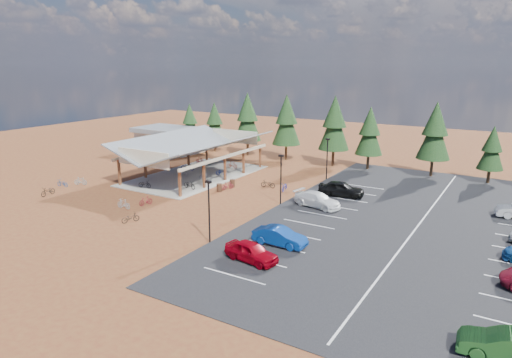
% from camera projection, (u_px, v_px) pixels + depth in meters
% --- Properties ---
extents(ground, '(140.00, 140.00, 0.00)m').
position_uv_depth(ground, '(229.00, 202.00, 47.51)').
color(ground, maroon).
rests_on(ground, ground).
extents(asphalt_lot, '(27.00, 44.00, 0.04)m').
position_uv_depth(asphalt_lot, '(419.00, 225.00, 40.69)').
color(asphalt_lot, black).
rests_on(asphalt_lot, ground).
extents(concrete_pad, '(10.60, 18.60, 0.10)m').
position_uv_depth(concrete_pad, '(196.00, 176.00, 58.33)').
color(concrete_pad, gray).
rests_on(concrete_pad, ground).
extents(bike_pavilion, '(11.65, 19.40, 4.97)m').
position_uv_depth(bike_pavilion, '(195.00, 146.00, 57.39)').
color(bike_pavilion, brown).
rests_on(bike_pavilion, concrete_pad).
extents(outbuilding, '(11.00, 7.00, 3.90)m').
position_uv_depth(outbuilding, '(170.00, 139.00, 73.99)').
color(outbuilding, '#ADA593').
rests_on(outbuilding, ground).
extents(lamp_post_0, '(0.50, 0.25, 5.14)m').
position_uv_depth(lamp_post_0, '(209.00, 207.00, 35.98)').
color(lamp_post_0, black).
rests_on(lamp_post_0, ground).
extents(lamp_post_1, '(0.50, 0.25, 5.14)m').
position_uv_depth(lamp_post_1, '(281.00, 176.00, 45.92)').
color(lamp_post_1, black).
rests_on(lamp_post_1, ground).
extents(lamp_post_2, '(0.50, 0.25, 5.14)m').
position_uv_depth(lamp_post_2, '(327.00, 156.00, 55.86)').
color(lamp_post_2, black).
rests_on(lamp_post_2, ground).
extents(trash_bin_0, '(0.60, 0.60, 0.90)m').
position_uv_depth(trash_bin_0, '(219.00, 188.00, 51.15)').
color(trash_bin_0, '#3F2516').
rests_on(trash_bin_0, ground).
extents(trash_bin_1, '(0.60, 0.60, 0.90)m').
position_uv_depth(trash_bin_1, '(232.00, 183.00, 53.03)').
color(trash_bin_1, '#3F2516').
rests_on(trash_bin_1, ground).
extents(pine_0, '(3.22, 3.22, 7.51)m').
position_uv_depth(pine_0, '(190.00, 121.00, 76.35)').
color(pine_0, '#382314').
rests_on(pine_0, ground).
extents(pine_1, '(3.42, 3.42, 7.97)m').
position_uv_depth(pine_1, '(215.00, 122.00, 73.49)').
color(pine_1, '#382314').
rests_on(pine_1, ground).
extents(pine_2, '(4.17, 4.17, 9.72)m').
position_uv_depth(pine_2, '(247.00, 117.00, 69.92)').
color(pine_2, '#382314').
rests_on(pine_2, ground).
extents(pine_3, '(4.16, 4.16, 9.68)m').
position_uv_depth(pine_3, '(287.00, 120.00, 66.67)').
color(pine_3, '#382314').
rests_on(pine_3, ground).
extents(pine_4, '(4.22, 4.22, 9.84)m').
position_uv_depth(pine_4, '(334.00, 123.00, 62.46)').
color(pine_4, '#382314').
rests_on(pine_4, ground).
extents(pine_5, '(3.64, 3.64, 8.48)m').
position_uv_depth(pine_5, '(370.00, 131.00, 60.78)').
color(pine_5, '#382314').
rests_on(pine_5, ground).
extents(pine_6, '(4.08, 4.08, 9.50)m').
position_uv_depth(pine_6, '(435.00, 131.00, 56.68)').
color(pine_6, '#382314').
rests_on(pine_6, ground).
extents(pine_7, '(2.98, 2.98, 6.93)m').
position_uv_depth(pine_7, '(492.00, 148.00, 53.94)').
color(pine_7, '#382314').
rests_on(pine_7, ground).
extents(bike_0, '(1.72, 0.82, 0.87)m').
position_uv_depth(bike_0, '(145.00, 184.00, 52.36)').
color(bike_0, black).
rests_on(bike_0, concrete_pad).
extents(bike_1, '(1.57, 0.77, 0.91)m').
position_uv_depth(bike_1, '(184.00, 172.00, 57.91)').
color(bike_1, gray).
rests_on(bike_1, concrete_pad).
extents(bike_2, '(2.00, 1.02, 1.00)m').
position_uv_depth(bike_2, '(188.00, 166.00, 60.97)').
color(bike_2, navy).
rests_on(bike_2, concrete_pad).
extents(bike_3, '(1.62, 0.57, 0.95)m').
position_uv_depth(bike_3, '(200.00, 161.00, 64.66)').
color(bike_3, maroon).
rests_on(bike_3, concrete_pad).
extents(bike_4, '(1.89, 0.91, 0.95)m').
position_uv_depth(bike_4, '(190.00, 185.00, 51.97)').
color(bike_4, black).
rests_on(bike_4, concrete_pad).
extents(bike_5, '(1.58, 0.50, 0.94)m').
position_uv_depth(bike_5, '(204.00, 177.00, 55.53)').
color(bike_5, '#9BA0A4').
rests_on(bike_5, concrete_pad).
extents(bike_6, '(1.88, 0.82, 0.96)m').
position_uv_depth(bike_6, '(222.00, 172.00, 57.77)').
color(bike_6, navy).
rests_on(bike_6, concrete_pad).
extents(bike_7, '(1.54, 0.55, 0.91)m').
position_uv_depth(bike_7, '(232.00, 165.00, 62.15)').
color(bike_7, maroon).
rests_on(bike_7, concrete_pad).
extents(bike_8, '(0.90, 1.92, 0.97)m').
position_uv_depth(bike_8, '(48.00, 191.00, 49.63)').
color(bike_8, black).
rests_on(bike_8, ground).
extents(bike_9, '(1.64, 1.06, 0.96)m').
position_uv_depth(bike_9, '(81.00, 181.00, 53.90)').
color(bike_9, '#95999D').
rests_on(bike_9, ground).
extents(bike_10, '(1.68, 0.73, 0.86)m').
position_uv_depth(bike_10, '(62.00, 183.00, 53.15)').
color(bike_10, navy).
rests_on(bike_10, ground).
extents(bike_11, '(0.80, 1.59, 0.92)m').
position_uv_depth(bike_11, '(146.00, 201.00, 46.28)').
color(bike_11, maroon).
rests_on(bike_11, ground).
extents(bike_12, '(1.19, 1.73, 0.86)m').
position_uv_depth(bike_12, '(130.00, 218.00, 41.27)').
color(bike_12, black).
rests_on(bike_12, ground).
extents(bike_13, '(1.68, 0.53, 1.00)m').
position_uv_depth(bike_13, '(124.00, 204.00, 45.14)').
color(bike_13, '#92959A').
rests_on(bike_13, ground).
extents(bike_14, '(1.02, 1.95, 0.97)m').
position_uv_depth(bike_14, '(285.00, 187.00, 51.43)').
color(bike_14, navy).
rests_on(bike_14, ground).
extents(bike_15, '(1.08, 1.58, 0.93)m').
position_uv_depth(bike_15, '(227.00, 186.00, 51.96)').
color(bike_15, maroon).
rests_on(bike_15, ground).
extents(bike_16, '(1.81, 0.75, 0.93)m').
position_uv_depth(bike_16, '(268.00, 184.00, 52.73)').
color(bike_16, black).
rests_on(bike_16, ground).
extents(car_0, '(4.44, 2.31, 1.44)m').
position_uv_depth(car_0, '(251.00, 252.00, 33.04)').
color(car_0, '#950210').
rests_on(car_0, asphalt_lot).
extents(car_1, '(4.39, 1.55, 1.44)m').
position_uv_depth(car_1, '(280.00, 236.00, 35.93)').
color(car_1, navy).
rests_on(car_1, asphalt_lot).
extents(car_3, '(5.30, 2.98, 1.45)m').
position_uv_depth(car_3, '(317.00, 200.00, 45.55)').
color(car_3, white).
rests_on(car_3, asphalt_lot).
extents(car_4, '(5.18, 2.88, 1.67)m').
position_uv_depth(car_4, '(341.00, 189.00, 49.11)').
color(car_4, black).
rests_on(car_4, asphalt_lot).
extents(car_5, '(4.68, 2.05, 1.50)m').
position_uv_depth(car_5, '(508.00, 346.00, 21.98)').
color(car_5, '#21531F').
rests_on(car_5, asphalt_lot).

